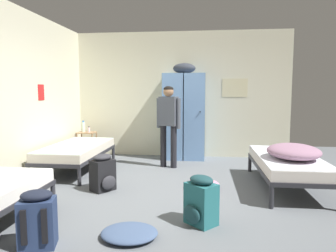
{
  "coord_description": "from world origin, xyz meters",
  "views": [
    {
      "loc": [
        0.53,
        -4.31,
        1.45
      ],
      "look_at": [
        0.0,
        0.27,
        0.95
      ],
      "focal_mm": 33.2,
      "sensor_mm": 36.0,
      "label": 1
    }
  ],
  "objects_px": {
    "lotion_bottle": "(89,130)",
    "locker_bank": "(184,115)",
    "bedding_heap": "(294,151)",
    "water_bottle": "(83,127)",
    "clothes_pile_pink": "(203,184)",
    "backpack_navy": "(38,220)",
    "bed_left_rear": "(77,150)",
    "clothes_pile_denim": "(129,233)",
    "bed_right": "(287,163)",
    "shelf_unit": "(87,142)",
    "backpack_black": "(103,173)",
    "person_traveler": "(168,119)",
    "backpack_teal": "(201,201)"
  },
  "relations": [
    {
      "from": "locker_bank",
      "to": "person_traveler",
      "type": "relative_size",
      "value": 1.32
    },
    {
      "from": "water_bottle",
      "to": "clothes_pile_pink",
      "type": "height_order",
      "value": "water_bottle"
    },
    {
      "from": "water_bottle",
      "to": "backpack_navy",
      "type": "height_order",
      "value": "water_bottle"
    },
    {
      "from": "backpack_black",
      "to": "backpack_navy",
      "type": "bearing_deg",
      "value": -92.4
    },
    {
      "from": "backpack_navy",
      "to": "backpack_teal",
      "type": "xyz_separation_m",
      "value": [
        1.52,
        0.67,
        0.0
      ]
    },
    {
      "from": "person_traveler",
      "to": "water_bottle",
      "type": "xyz_separation_m",
      "value": [
        -1.99,
        0.72,
        -0.26
      ]
    },
    {
      "from": "lotion_bottle",
      "to": "backpack_teal",
      "type": "relative_size",
      "value": 0.25
    },
    {
      "from": "bed_right",
      "to": "clothes_pile_pink",
      "type": "height_order",
      "value": "bed_right"
    },
    {
      "from": "shelf_unit",
      "to": "backpack_navy",
      "type": "xyz_separation_m",
      "value": [
        1.04,
        -3.95,
        -0.09
      ]
    },
    {
      "from": "locker_bank",
      "to": "bed_left_rear",
      "type": "distance_m",
      "value": 2.37
    },
    {
      "from": "bedding_heap",
      "to": "water_bottle",
      "type": "height_order",
      "value": "water_bottle"
    },
    {
      "from": "locker_bank",
      "to": "person_traveler",
      "type": "height_order",
      "value": "locker_bank"
    },
    {
      "from": "shelf_unit",
      "to": "water_bottle",
      "type": "relative_size",
      "value": 2.24
    },
    {
      "from": "lotion_bottle",
      "to": "backpack_navy",
      "type": "xyz_separation_m",
      "value": [
        0.97,
        -3.91,
        -0.37
      ]
    },
    {
      "from": "locker_bank",
      "to": "clothes_pile_denim",
      "type": "bearing_deg",
      "value": -94.54
    },
    {
      "from": "water_bottle",
      "to": "locker_bank",
      "type": "bearing_deg",
      "value": 2.79
    },
    {
      "from": "water_bottle",
      "to": "clothes_pile_denim",
      "type": "distance_m",
      "value": 4.22
    },
    {
      "from": "lotion_bottle",
      "to": "water_bottle",
      "type": "bearing_deg",
      "value": 158.2
    },
    {
      "from": "shelf_unit",
      "to": "person_traveler",
      "type": "height_order",
      "value": "person_traveler"
    },
    {
      "from": "locker_bank",
      "to": "water_bottle",
      "type": "distance_m",
      "value": 2.26
    },
    {
      "from": "bed_left_rear",
      "to": "water_bottle",
      "type": "height_order",
      "value": "water_bottle"
    },
    {
      "from": "bedding_heap",
      "to": "lotion_bottle",
      "type": "bearing_deg",
      "value": 153.09
    },
    {
      "from": "person_traveler",
      "to": "lotion_bottle",
      "type": "bearing_deg",
      "value": 160.38
    },
    {
      "from": "clothes_pile_denim",
      "to": "water_bottle",
      "type": "bearing_deg",
      "value": 117.62
    },
    {
      "from": "clothes_pile_denim",
      "to": "lotion_bottle",
      "type": "bearing_deg",
      "value": 116.13
    },
    {
      "from": "locker_bank",
      "to": "backpack_black",
      "type": "relative_size",
      "value": 3.76
    },
    {
      "from": "bed_left_rear",
      "to": "clothes_pile_pink",
      "type": "distance_m",
      "value": 2.5
    },
    {
      "from": "shelf_unit",
      "to": "bedding_heap",
      "type": "height_order",
      "value": "bedding_heap"
    },
    {
      "from": "person_traveler",
      "to": "clothes_pile_pink",
      "type": "relative_size",
      "value": 3.14
    },
    {
      "from": "lotion_bottle",
      "to": "bedding_heap",
      "type": "bearing_deg",
      "value": -26.91
    },
    {
      "from": "lotion_bottle",
      "to": "locker_bank",
      "type": "bearing_deg",
      "value": 4.63
    },
    {
      "from": "bed_left_rear",
      "to": "lotion_bottle",
      "type": "height_order",
      "value": "lotion_bottle"
    },
    {
      "from": "shelf_unit",
      "to": "bed_left_rear",
      "type": "bearing_deg",
      "value": -77.74
    },
    {
      "from": "shelf_unit",
      "to": "water_bottle",
      "type": "xyz_separation_m",
      "value": [
        -0.08,
        0.02,
        0.34
      ]
    },
    {
      "from": "person_traveler",
      "to": "backpack_black",
      "type": "height_order",
      "value": "person_traveler"
    },
    {
      "from": "bedding_heap",
      "to": "backpack_navy",
      "type": "xyz_separation_m",
      "value": [
        -2.84,
        -1.97,
        -0.34
      ]
    },
    {
      "from": "bed_right",
      "to": "lotion_bottle",
      "type": "bearing_deg",
      "value": 155.27
    },
    {
      "from": "person_traveler",
      "to": "lotion_bottle",
      "type": "height_order",
      "value": "person_traveler"
    },
    {
      "from": "bed_left_rear",
      "to": "clothes_pile_pink",
      "type": "height_order",
      "value": "bed_left_rear"
    },
    {
      "from": "locker_bank",
      "to": "backpack_navy",
      "type": "bearing_deg",
      "value": -105.31
    },
    {
      "from": "locker_bank",
      "to": "person_traveler",
      "type": "xyz_separation_m",
      "value": [
        -0.25,
        -0.83,
        -0.02
      ]
    },
    {
      "from": "backpack_navy",
      "to": "backpack_teal",
      "type": "distance_m",
      "value": 1.66
    },
    {
      "from": "backpack_navy",
      "to": "bed_left_rear",
      "type": "bearing_deg",
      "value": 105.83
    },
    {
      "from": "clothes_pile_pink",
      "to": "bed_left_rear",
      "type": "bearing_deg",
      "value": 159.88
    },
    {
      "from": "water_bottle",
      "to": "lotion_bottle",
      "type": "relative_size",
      "value": 1.86
    },
    {
      "from": "bed_left_rear",
      "to": "backpack_teal",
      "type": "height_order",
      "value": "backpack_teal"
    },
    {
      "from": "lotion_bottle",
      "to": "clothes_pile_denim",
      "type": "relative_size",
      "value": 0.24
    },
    {
      "from": "bed_right",
      "to": "clothes_pile_pink",
      "type": "xyz_separation_m",
      "value": [
        -1.27,
        -0.22,
        -0.31
      ]
    },
    {
      "from": "bed_right",
      "to": "backpack_navy",
      "type": "distance_m",
      "value": 3.55
    },
    {
      "from": "locker_bank",
      "to": "bed_right",
      "type": "relative_size",
      "value": 1.09
    }
  ]
}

